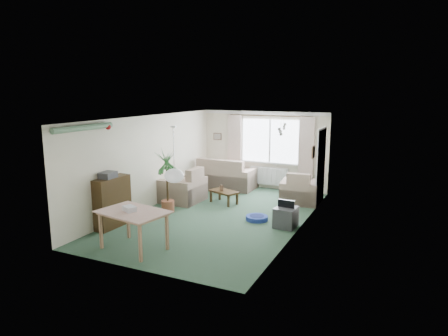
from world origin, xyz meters
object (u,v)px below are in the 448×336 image
at_px(sofa, 225,173).
at_px(bookshelf, 112,202).
at_px(armchair_left, 182,184).
at_px(armchair_corner, 300,187).
at_px(dining_table, 134,231).
at_px(coffee_table, 224,197).
at_px(pet_bed, 257,218).
at_px(tv_cube, 286,217).
at_px(houseplant, 167,181).

relative_size(sofa, bookshelf, 1.67).
bearing_deg(armchair_left, armchair_corner, 114.48).
relative_size(sofa, dining_table, 1.60).
bearing_deg(coffee_table, pet_bed, -36.53).
relative_size(dining_table, pet_bed, 2.28).
bearing_deg(dining_table, tv_cube, 47.07).
relative_size(sofa, coffee_table, 2.45).
bearing_deg(armchair_corner, sofa, -22.03).
bearing_deg(tv_cube, armchair_corner, 99.83).
xyz_separation_m(bookshelf, tv_cube, (3.54, 1.61, -0.34)).
relative_size(armchair_corner, armchair_left, 0.92).
bearing_deg(sofa, bookshelf, 80.16).
height_order(houseplant, pet_bed, houseplant).
relative_size(armchair_corner, bookshelf, 0.87).
bearing_deg(tv_cube, bookshelf, -151.81).
xyz_separation_m(sofa, dining_table, (0.50, -5.28, -0.10)).
xyz_separation_m(armchair_left, pet_bed, (2.44, -0.68, -0.43)).
bearing_deg(sofa, armchair_left, 78.08).
distance_m(bookshelf, tv_cube, 3.90).
distance_m(houseplant, dining_table, 2.45).
bearing_deg(tv_cube, sofa, 138.61).
xyz_separation_m(armchair_left, tv_cube, (3.20, -0.86, -0.25)).
xyz_separation_m(armchair_left, houseplant, (0.18, -1.02, 0.32)).
bearing_deg(coffee_table, armchair_corner, 27.04).
relative_size(coffee_table, dining_table, 0.65).
bearing_deg(bookshelf, tv_cube, 26.80).
relative_size(armchair_left, tv_cube, 2.15).
bearing_deg(houseplant, bookshelf, -109.81).
bearing_deg(houseplant, armchair_left, 100.03).
xyz_separation_m(armchair_left, coffee_table, (1.13, 0.30, -0.31)).
distance_m(armchair_left, bookshelf, 2.50).
relative_size(armchair_left, dining_table, 0.90).
height_order(bookshelf, houseplant, houseplant).
bearing_deg(armchair_left, pet_bed, 76.31).
relative_size(houseplant, dining_table, 1.35).
distance_m(houseplant, tv_cube, 3.08).
distance_m(armchair_left, coffee_table, 1.20).
height_order(armchair_left, pet_bed, armchair_left).
relative_size(tv_cube, pet_bed, 0.96).
height_order(armchair_corner, armchair_left, armchair_left).
bearing_deg(dining_table, bookshelf, 145.31).
relative_size(sofa, houseplant, 1.19).
relative_size(houseplant, pet_bed, 3.09).
xyz_separation_m(armchair_left, dining_table, (0.90, -3.33, -0.11)).
relative_size(sofa, armchair_corner, 1.93).
xyz_separation_m(dining_table, pet_bed, (1.54, 2.65, -0.32)).
bearing_deg(pet_bed, tv_cube, -13.34).
bearing_deg(coffee_table, armchair_left, -165.27).
height_order(sofa, pet_bed, sofa).
bearing_deg(sofa, dining_table, 95.09).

